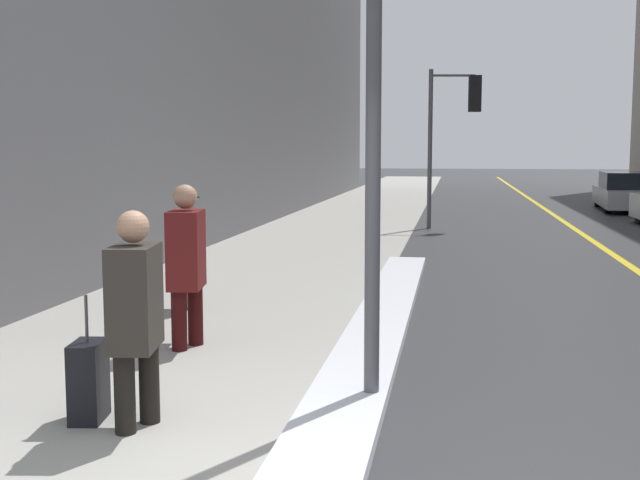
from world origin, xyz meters
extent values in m
cube|color=#9E9B93|center=(-2.00, 15.00, 0.01)|extent=(4.00, 80.00, 0.01)
cube|color=gold|center=(4.00, 15.00, 0.00)|extent=(0.16, 80.00, 0.00)
cube|color=silver|center=(0.19, 4.63, 0.05)|extent=(0.63, 10.37, 0.11)
cylinder|color=#515156|center=(0.37, 1.84, 2.51)|extent=(0.12, 0.12, 5.03)
cylinder|color=#515156|center=(0.36, 16.16, 1.99)|extent=(0.11, 0.11, 3.98)
cylinder|color=#515156|center=(0.90, 16.25, 3.83)|extent=(1.10, 0.24, 0.07)
cube|color=black|center=(1.44, 16.33, 3.38)|extent=(0.33, 0.24, 0.90)
sphere|color=red|center=(1.42, 16.45, 3.67)|extent=(0.19, 0.19, 0.19)
sphere|color=orange|center=(1.42, 16.45, 3.38)|extent=(0.19, 0.19, 0.19)
sphere|color=green|center=(1.42, 16.45, 3.09)|extent=(0.19, 0.19, 0.19)
cylinder|color=black|center=(-1.18, 1.12, 0.42)|extent=(0.15, 0.15, 0.85)
cylinder|color=black|center=(-1.26, 0.88, 0.42)|extent=(0.15, 0.15, 0.85)
cube|color=#2D2823|center=(-1.22, 1.00, 0.96)|extent=(0.37, 0.55, 0.74)
sphere|color=tan|center=(-1.22, 1.00, 1.46)|extent=(0.23, 0.23, 0.23)
cylinder|color=#340C0C|center=(-1.60, 3.43, 0.44)|extent=(0.16, 0.16, 0.89)
cylinder|color=#340C0C|center=(-1.68, 3.18, 0.44)|extent=(0.16, 0.16, 0.89)
cube|color=#561414|center=(-1.64, 3.31, 1.01)|extent=(0.39, 0.58, 0.78)
sphere|color=tan|center=(-1.64, 3.31, 1.54)|extent=(0.24, 0.24, 0.24)
cube|color=black|center=(-1.69, 3.67, 0.84)|extent=(0.13, 0.23, 0.28)
cylinder|color=black|center=(-2.23, 5.30, 0.39)|extent=(0.14, 0.14, 0.78)
cylinder|color=black|center=(-2.32, 5.07, 0.39)|extent=(0.14, 0.14, 0.78)
cube|color=#2D2823|center=(-2.28, 5.19, 0.89)|extent=(0.34, 0.51, 0.69)
sphere|color=beige|center=(-2.28, 5.19, 1.36)|extent=(0.21, 0.21, 0.21)
cylinder|color=black|center=(-2.28, 5.19, 1.41)|extent=(0.33, 0.33, 0.01)
cone|color=black|center=(-2.28, 5.19, 1.48)|extent=(0.20, 0.20, 0.13)
cube|color=#B2B2B7|center=(6.64, 23.42, 0.44)|extent=(2.15, 4.89, 0.57)
cube|color=black|center=(6.64, 23.30, 0.99)|extent=(1.85, 2.59, 0.53)
cylinder|color=black|center=(5.94, 24.95, 0.34)|extent=(0.24, 0.69, 0.68)
cylinder|color=black|center=(5.75, 21.99, 0.34)|extent=(0.24, 0.69, 0.68)
cube|color=black|center=(-1.64, 1.09, 0.30)|extent=(0.27, 0.39, 0.60)
cylinder|color=#4C4C51|center=(-1.64, 1.09, 0.77)|extent=(0.02, 0.02, 0.35)
camera|label=1|loc=(0.99, -4.28, 2.00)|focal=45.00mm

